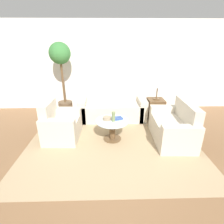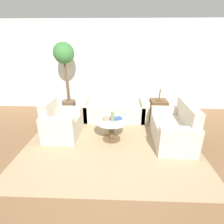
% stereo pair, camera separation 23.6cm
% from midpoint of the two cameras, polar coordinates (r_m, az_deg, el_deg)
% --- Properties ---
extents(ground_plane, '(14.00, 14.00, 0.00)m').
position_cam_midpoint_polar(ground_plane, '(3.35, 0.37, -15.29)').
color(ground_plane, brown).
extents(wall_back, '(10.00, 0.06, 2.60)m').
position_cam_midpoint_polar(wall_back, '(5.45, 1.36, 14.56)').
color(wall_back, white).
rests_on(wall_back, ground_plane).
extents(rug, '(3.57, 3.22, 0.01)m').
position_cam_midpoint_polar(rug, '(3.95, 1.59, -8.77)').
color(rug, tan).
rests_on(rug, ground_plane).
extents(sofa_main, '(1.80, 0.78, 0.88)m').
position_cam_midpoint_polar(sofa_main, '(4.89, 2.20, 1.41)').
color(sofa_main, beige).
rests_on(sofa_main, ground_plane).
extents(armchair, '(0.75, 0.86, 0.85)m').
position_cam_midpoint_polar(armchair, '(4.05, -14.94, -4.03)').
color(armchair, beige).
rests_on(armchair, ground_plane).
extents(loveseat, '(0.78, 1.27, 0.87)m').
position_cam_midpoint_polar(loveseat, '(3.99, 21.52, -5.34)').
color(loveseat, beige).
rests_on(loveseat, ground_plane).
extents(coffee_table, '(0.72, 0.72, 0.46)m').
position_cam_midpoint_polar(coffee_table, '(3.81, 1.64, -5.04)').
color(coffee_table, brown).
rests_on(coffee_table, ground_plane).
extents(side_table, '(0.44, 0.44, 0.54)m').
position_cam_midpoint_polar(side_table, '(5.02, 16.12, 0.78)').
color(side_table, brown).
rests_on(side_table, ground_plane).
extents(table_lamp, '(0.33, 0.33, 0.58)m').
position_cam_midpoint_polar(table_lamp, '(4.81, 17.05, 8.78)').
color(table_lamp, brown).
rests_on(table_lamp, side_table).
extents(potted_plant, '(0.57, 0.57, 2.01)m').
position_cam_midpoint_polar(potted_plant, '(5.10, -13.73, 13.86)').
color(potted_plant, brown).
rests_on(potted_plant, ground_plane).
extents(vase, '(0.07, 0.07, 0.21)m').
position_cam_midpoint_polar(vase, '(3.66, 2.04, -1.54)').
color(vase, '#6B7A4C').
rests_on(vase, coffee_table).
extents(bowl, '(0.18, 0.18, 0.06)m').
position_cam_midpoint_polar(bowl, '(3.76, -0.06, -2.06)').
color(bowl, gray).
rests_on(bowl, coffee_table).
extents(book_stack, '(0.22, 0.19, 0.04)m').
position_cam_midpoint_polar(book_stack, '(3.79, 3.55, -2.12)').
color(book_stack, '#334C8C').
rests_on(book_stack, coffee_table).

